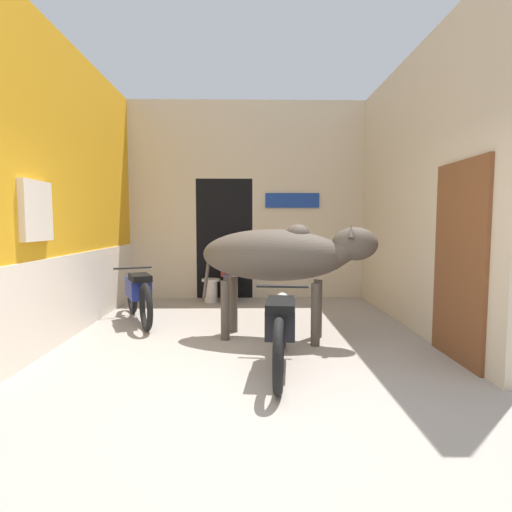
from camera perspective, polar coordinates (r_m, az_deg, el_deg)
name	(u,v)px	position (r m, az deg, el deg)	size (l,w,h in m)	color
ground_plane	(245,393)	(3.63, -1.56, -18.96)	(30.00, 30.00, 0.00)	#9E9389
wall_left_shopfront	(74,196)	(6.00, -24.54, 7.81)	(0.25, 4.39, 3.77)	orange
wall_back_with_doorway	(239,215)	(7.97, -2.45, 5.86)	(4.51, 0.93, 3.77)	beige
wall_right_with_door	(417,194)	(5.95, 22.01, 8.25)	(0.22, 4.39, 3.77)	beige
cow	(281,256)	(4.95, 3.55, 0.03)	(2.22, 1.09, 1.45)	#4C4238
motorcycle_near	(281,325)	(4.06, 3.57, -9.88)	(0.58, 1.87, 0.77)	black
motorcycle_far	(138,293)	(6.17, -16.47, -5.03)	(0.88, 1.70, 0.77)	black
shopkeeper_seated	(231,268)	(7.33, -3.60, -1.75)	(0.37, 0.33, 1.20)	#3D3842
plastic_stool	(211,290)	(7.42, -6.45, -4.81)	(0.34, 0.34, 0.43)	beige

